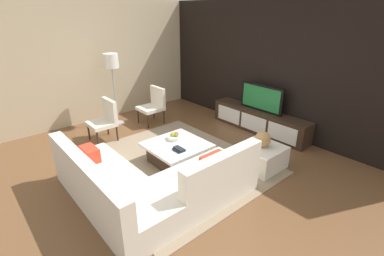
{
  "coord_description": "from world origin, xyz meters",
  "views": [
    {
      "loc": [
        3.42,
        -2.6,
        2.59
      ],
      "look_at": [
        -0.15,
        0.5,
        0.56
      ],
      "focal_mm": 26.0,
      "sensor_mm": 36.0,
      "label": 1
    }
  ],
  "objects_px": {
    "media_console": "(259,121)",
    "coffee_table": "(177,153)",
    "television": "(261,98)",
    "ottoman": "(261,156)",
    "book_stack": "(179,149)",
    "accent_chair_near": "(105,118)",
    "fruit_bowl": "(175,137)",
    "sectional_couch": "(148,185)",
    "decorative_ball": "(263,139)",
    "accent_chair_far": "(154,103)",
    "floor_lamp": "(111,65)"
  },
  "relations": [
    {
      "from": "coffee_table",
      "to": "ottoman",
      "type": "height_order",
      "value": "ottoman"
    },
    {
      "from": "book_stack",
      "to": "media_console",
      "type": "bearing_deg",
      "value": 92.96
    },
    {
      "from": "ottoman",
      "to": "decorative_ball",
      "type": "distance_m",
      "value": 0.34
    },
    {
      "from": "ottoman",
      "to": "book_stack",
      "type": "bearing_deg",
      "value": -126.23
    },
    {
      "from": "media_console",
      "to": "book_stack",
      "type": "bearing_deg",
      "value": -87.04
    },
    {
      "from": "floor_lamp",
      "to": "book_stack",
      "type": "xyz_separation_m",
      "value": [
        2.68,
        -0.2,
        -1.01
      ]
    },
    {
      "from": "book_stack",
      "to": "floor_lamp",
      "type": "bearing_deg",
      "value": 175.63
    },
    {
      "from": "fruit_bowl",
      "to": "book_stack",
      "type": "distance_m",
      "value": 0.46
    },
    {
      "from": "accent_chair_near",
      "to": "ottoman",
      "type": "bearing_deg",
      "value": 26.95
    },
    {
      "from": "coffee_table",
      "to": "decorative_ball",
      "type": "relative_size",
      "value": 3.63
    },
    {
      "from": "coffee_table",
      "to": "floor_lamp",
      "type": "bearing_deg",
      "value": 178.18
    },
    {
      "from": "book_stack",
      "to": "decorative_ball",
      "type": "bearing_deg",
      "value": 53.77
    },
    {
      "from": "sectional_couch",
      "to": "accent_chair_near",
      "type": "bearing_deg",
      "value": 168.33
    },
    {
      "from": "ottoman",
      "to": "book_stack",
      "type": "relative_size",
      "value": 3.37
    },
    {
      "from": "ottoman",
      "to": "accent_chair_far",
      "type": "xyz_separation_m",
      "value": [
        -3.0,
        -0.23,
        0.29
      ]
    },
    {
      "from": "accent_chair_near",
      "to": "decorative_ball",
      "type": "bearing_deg",
      "value": 26.95
    },
    {
      "from": "ottoman",
      "to": "book_stack",
      "type": "xyz_separation_m",
      "value": [
        -0.85,
        -1.16,
        0.2
      ]
    },
    {
      "from": "television",
      "to": "accent_chair_far",
      "type": "bearing_deg",
      "value": -143.7
    },
    {
      "from": "accent_chair_near",
      "to": "accent_chair_far",
      "type": "distance_m",
      "value": 1.33
    },
    {
      "from": "media_console",
      "to": "coffee_table",
      "type": "height_order",
      "value": "media_console"
    },
    {
      "from": "decorative_ball",
      "to": "book_stack",
      "type": "height_order",
      "value": "decorative_ball"
    },
    {
      "from": "sectional_couch",
      "to": "book_stack",
      "type": "xyz_separation_m",
      "value": [
        -0.37,
        0.87,
        0.12
      ]
    },
    {
      "from": "television",
      "to": "fruit_bowl",
      "type": "xyz_separation_m",
      "value": [
        -0.28,
        -2.2,
        -0.36
      ]
    },
    {
      "from": "media_console",
      "to": "accent_chair_near",
      "type": "bearing_deg",
      "value": -123.69
    },
    {
      "from": "television",
      "to": "fruit_bowl",
      "type": "bearing_deg",
      "value": -97.25
    },
    {
      "from": "floor_lamp",
      "to": "book_stack",
      "type": "height_order",
      "value": "floor_lamp"
    },
    {
      "from": "accent_chair_near",
      "to": "ottoman",
      "type": "height_order",
      "value": "accent_chair_near"
    },
    {
      "from": "floor_lamp",
      "to": "ottoman",
      "type": "distance_m",
      "value": 3.85
    },
    {
      "from": "floor_lamp",
      "to": "book_stack",
      "type": "bearing_deg",
      "value": -4.37
    },
    {
      "from": "accent_chair_far",
      "to": "television",
      "type": "bearing_deg",
      "value": 36.1
    },
    {
      "from": "media_console",
      "to": "sectional_couch",
      "type": "xyz_separation_m",
      "value": [
        0.5,
        -3.29,
        0.03
      ]
    },
    {
      "from": "television",
      "to": "floor_lamp",
      "type": "distance_m",
      "value": 3.44
    },
    {
      "from": "coffee_table",
      "to": "accent_chair_near",
      "type": "xyz_separation_m",
      "value": [
        -1.77,
        -0.51,
        0.29
      ]
    },
    {
      "from": "television",
      "to": "ottoman",
      "type": "xyz_separation_m",
      "value": [
        0.98,
        -1.26,
        -0.59
      ]
    },
    {
      "from": "media_console",
      "to": "accent_chair_near",
      "type": "relative_size",
      "value": 2.72
    },
    {
      "from": "sectional_couch",
      "to": "book_stack",
      "type": "relative_size",
      "value": 11.1
    },
    {
      "from": "accent_chair_near",
      "to": "floor_lamp",
      "type": "distance_m",
      "value": 1.29
    },
    {
      "from": "floor_lamp",
      "to": "decorative_ball",
      "type": "relative_size",
      "value": 6.13
    },
    {
      "from": "coffee_table",
      "to": "floor_lamp",
      "type": "xyz_separation_m",
      "value": [
        -2.45,
        0.08,
        1.22
      ]
    },
    {
      "from": "accent_chair_far",
      "to": "decorative_ball",
      "type": "height_order",
      "value": "accent_chair_far"
    },
    {
      "from": "sectional_couch",
      "to": "ottoman",
      "type": "distance_m",
      "value": 2.09
    },
    {
      "from": "media_console",
      "to": "ottoman",
      "type": "bearing_deg",
      "value": -52.25
    },
    {
      "from": "media_console",
      "to": "ottoman",
      "type": "relative_size",
      "value": 3.38
    },
    {
      "from": "sectional_couch",
      "to": "decorative_ball",
      "type": "relative_size",
      "value": 8.41
    },
    {
      "from": "media_console",
      "to": "sectional_couch",
      "type": "relative_size",
      "value": 1.03
    },
    {
      "from": "coffee_table",
      "to": "book_stack",
      "type": "distance_m",
      "value": 0.33
    },
    {
      "from": "coffee_table",
      "to": "sectional_couch",
      "type": "bearing_deg",
      "value": -59.15
    },
    {
      "from": "accent_chair_far",
      "to": "sectional_couch",
      "type": "bearing_deg",
      "value": -35.78
    },
    {
      "from": "sectional_couch",
      "to": "accent_chair_near",
      "type": "xyz_separation_m",
      "value": [
        -2.36,
        0.49,
        0.21
      ]
    },
    {
      "from": "accent_chair_near",
      "to": "fruit_bowl",
      "type": "height_order",
      "value": "accent_chair_near"
    }
  ]
}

